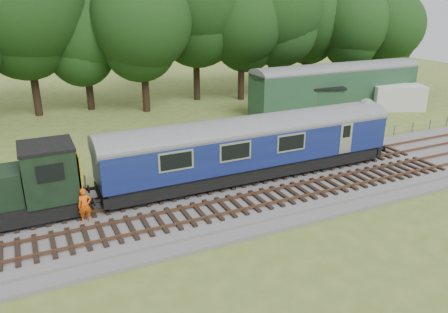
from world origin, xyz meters
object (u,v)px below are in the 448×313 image
dmu_railcar (252,142)px  worker (85,206)px  caravan (397,97)px  parked_coach (337,85)px

dmu_railcar → worker: dmu_railcar is taller
caravan → worker: bearing=-137.3°
dmu_railcar → parked_coach: (16.02, 12.15, -0.04)m
dmu_railcar → worker: (-9.89, -1.42, -1.38)m
dmu_railcar → caravan: dmu_railcar is taller
dmu_railcar → worker: 10.09m
dmu_railcar → parked_coach: 20.11m
parked_coach → caravan: parked_coach is taller
dmu_railcar → worker: bearing=-171.9°
parked_coach → caravan: bearing=-20.1°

